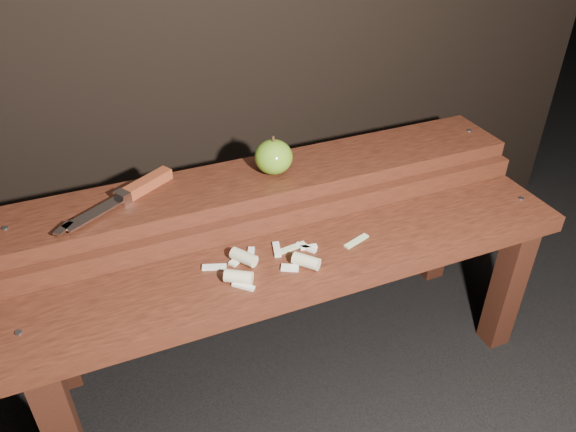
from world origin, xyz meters
name	(u,v)px	position (x,y,z in m)	size (l,w,h in m)	color
ground	(297,372)	(0.00, 0.00, 0.00)	(60.00, 60.00, 0.00)	black
bench_front_tier	(310,283)	(0.00, -0.06, 0.35)	(1.20, 0.20, 0.42)	black
bench_rear_tier	(271,205)	(0.00, 0.17, 0.41)	(1.20, 0.21, 0.50)	black
apple	(274,157)	(0.01, 0.17, 0.54)	(0.09, 0.09, 0.09)	#608D1D
knife	(135,191)	(-0.30, 0.19, 0.51)	(0.26, 0.17, 0.03)	brown
apple_scraps	(266,263)	(-0.09, -0.05, 0.43)	(0.36, 0.13, 0.03)	beige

